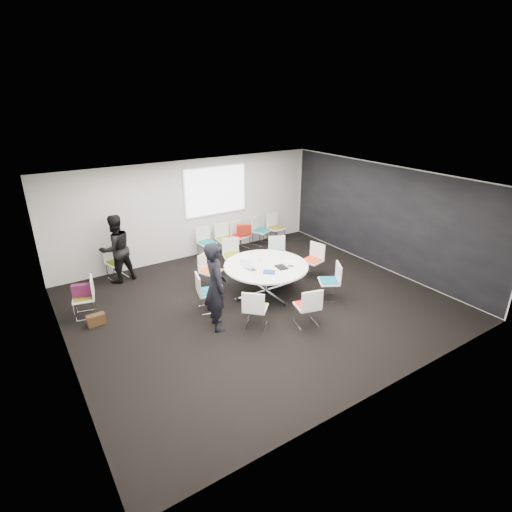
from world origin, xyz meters
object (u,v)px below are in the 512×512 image
chair_ring_g (307,313)px  chair_spare_left (86,304)px  chair_back_d (261,236)px  brown_bag (96,320)px  chair_ring_c (232,261)px  chair_ring_h (329,288)px  chair_ring_d (211,277)px  chair_back_e (276,233)px  chair_ring_f (255,315)px  chair_back_c (240,241)px  chair_person_back (117,268)px  chair_ring_e (208,299)px  chair_back_b (225,245)px  chair_ring_a (312,266)px  chair_ring_b (278,259)px  laptop (251,268)px  person_main (216,286)px  maroon_bag (82,290)px  cup (260,260)px  chair_back_a (207,248)px  person_back (116,249)px  conference_table (266,273)px

chair_ring_g → chair_spare_left: size_ratio=1.00×
chair_back_d → brown_bag: size_ratio=2.44×
chair_ring_c → chair_ring_h: size_ratio=1.00×
chair_ring_d → chair_back_e: bearing=-177.6°
chair_ring_f → chair_back_c: bearing=108.4°
chair_back_d → chair_person_back: same height
chair_ring_d → chair_person_back: bearing=-71.9°
chair_ring_e → chair_back_b: 3.37m
chair_ring_a → chair_ring_c: same height
chair_ring_b → chair_back_b: (-0.68, 1.77, 0.00)m
chair_ring_f → chair_ring_g: 1.07m
chair_ring_d → chair_spare_left: bearing=-32.1°
chair_ring_d → chair_spare_left: same height
chair_ring_a → chair_ring_b: same height
chair_person_back → laptop: bearing=117.7°
chair_back_e → person_main: bearing=37.3°
chair_person_back → laptop: size_ratio=3.03×
chair_back_b → maroon_bag: size_ratio=2.20×
person_main → cup: person_main is taller
chair_back_b → person_main: person_main is taller
chair_ring_h → person_main: bearing=113.3°
chair_ring_a → chair_ring_e: (-3.09, -0.10, 0.00)m
chair_back_e → brown_bag: 6.41m
chair_spare_left → cup: (3.86, -0.96, 0.50)m
chair_back_d → cup: size_ratio=9.78×
chair_back_b → chair_ring_b: bearing=114.3°
chair_ring_h → chair_person_back: same height
chair_ring_f → chair_back_a: size_ratio=1.00×
chair_ring_c → chair_ring_f: same height
chair_ring_h → chair_back_d: (0.66, 3.86, 0.00)m
person_back → laptop: bearing=119.9°
chair_back_b → cup: 2.58m
chair_back_c → brown_bag: (-4.74, -2.07, -0.16)m
chair_back_d → person_main: 4.96m
chair_back_d → laptop: (-2.14, -2.80, 0.47)m
person_main → cup: (1.69, 0.97, -0.16)m
conference_table → chair_back_b: (0.40, 2.76, -0.24)m
chair_back_a → chair_back_d: same height
chair_ring_a → brown_bag: chair_ring_a is taller
conference_table → chair_spare_left: (-3.87, 1.23, -0.24)m
chair_ring_b → chair_back_a: (-1.26, 1.80, 0.00)m
chair_ring_f → person_back: person_back is taller
chair_back_d → chair_ring_a: bearing=63.1°
chair_ring_a → person_back: size_ratio=0.50×
chair_ring_g → person_back: size_ratio=0.50×
chair_back_d → chair_spare_left: bearing=-7.1°
conference_table → chair_ring_g: (-0.10, -1.66, -0.24)m
chair_ring_e → cup: bearing=113.5°
chair_ring_f → chair_back_d: bearing=100.3°
chair_ring_c → chair_ring_d: bearing=49.4°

